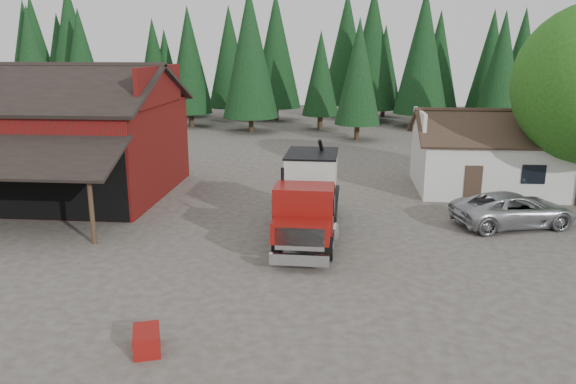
{
  "coord_description": "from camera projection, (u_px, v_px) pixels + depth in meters",
  "views": [
    {
      "loc": [
        4.5,
        -19.2,
        7.98
      ],
      "look_at": [
        2.31,
        4.45,
        1.8
      ],
      "focal_mm": 35.0,
      "sensor_mm": 36.0,
      "label": 1
    }
  ],
  "objects": [
    {
      "name": "feed_truck",
      "position": [
        309.0,
        194.0,
        24.05
      ],
      "size": [
        2.56,
        8.7,
        3.9
      ],
      "rotation": [
        0.0,
        0.0,
        -0.02
      ],
      "color": "black",
      "rests_on": "ground"
    },
    {
      "name": "near_pine_a",
      "position": [
        32.0,
        65.0,
        48.26
      ],
      "size": [
        4.4,
        4.4,
        11.4
      ],
      "color": "#382619",
      "rests_on": "ground"
    },
    {
      "name": "red_barn",
      "position": [
        56.0,
        146.0,
        30.76
      ],
      "size": [
        12.8,
        13.63,
        7.18
      ],
      "color": "maroon",
      "rests_on": "ground"
    },
    {
      "name": "ground",
      "position": [
        215.0,
        267.0,
        20.92
      ],
      "size": [
        120.0,
        120.0,
        0.0
      ],
      "primitive_type": "plane",
      "color": "#494239",
      "rests_on": "ground"
    },
    {
      "name": "conifer_backdrop",
      "position": [
        299.0,
        122.0,
        61.39
      ],
      "size": [
        76.0,
        16.0,
        16.0
      ],
      "primitive_type": null,
      "color": "black",
      "rests_on": "ground"
    },
    {
      "name": "near_pine_b",
      "position": [
        359.0,
        72.0,
        47.81
      ],
      "size": [
        3.96,
        3.96,
        10.4
      ],
      "color": "#382619",
      "rests_on": "ground"
    },
    {
      "name": "farmhouse",
      "position": [
        489.0,
        161.0,
        31.86
      ],
      "size": [
        8.6,
        6.42,
        4.65
      ],
      "color": "silver",
      "rests_on": "ground"
    },
    {
      "name": "silver_car",
      "position": [
        514.0,
        210.0,
        25.53
      ],
      "size": [
        6.06,
        4.02,
        1.55
      ],
      "primitive_type": "imported",
      "rotation": [
        0.0,
        0.0,
        1.85
      ],
      "color": "#A9AAB1",
      "rests_on": "ground"
    },
    {
      "name": "equip_box",
      "position": [
        147.0,
        340.0,
        15.11
      ],
      "size": [
        1.02,
        1.27,
        0.6
      ],
      "primitive_type": "cube",
      "rotation": [
        0.0,
        0.0,
        0.33
      ],
      "color": "maroon",
      "rests_on": "ground"
    },
    {
      "name": "near_pine_c",
      "position": [
        574.0,
        61.0,
        42.27
      ],
      "size": [
        4.84,
        4.84,
        12.4
      ],
      "color": "#382619",
      "rests_on": "ground"
    },
    {
      "name": "near_pine_d",
      "position": [
        250.0,
        53.0,
        52.18
      ],
      "size": [
        5.28,
        5.28,
        13.4
      ],
      "color": "#382619",
      "rests_on": "ground"
    }
  ]
}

